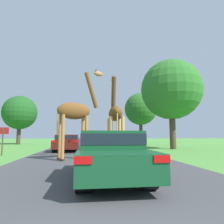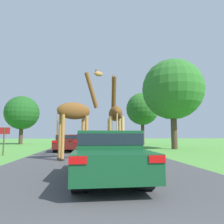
# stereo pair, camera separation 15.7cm
# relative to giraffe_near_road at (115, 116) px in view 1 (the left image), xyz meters

# --- Properties ---
(road) EXTENTS (8.29, 120.00, 0.00)m
(road) POSITION_rel_giraffe_near_road_xyz_m (-1.17, 19.90, -2.43)
(road) COLOR #424244
(road) RESTS_ON ground
(giraffe_near_road) EXTENTS (0.97, 2.98, 5.33)m
(giraffe_near_road) POSITION_rel_giraffe_near_road_xyz_m (0.00, 0.00, 0.00)
(giraffe_near_road) COLOR tan
(giraffe_near_road) RESTS_ON ground
(giraffe_companion) EXTENTS (2.69, 1.40, 5.33)m
(giraffe_companion) POSITION_rel_giraffe_near_road_xyz_m (-2.25, -0.13, 0.07)
(giraffe_companion) COLOR #B77F3D
(giraffe_companion) RESTS_ON ground
(car_lead_maroon) EXTENTS (1.93, 4.62, 1.44)m
(car_lead_maroon) POSITION_rel_giraffe_near_road_xyz_m (-0.96, -5.13, -1.65)
(car_lead_maroon) COLOR #144C28
(car_lead_maroon) RESTS_ON ground
(car_queue_right) EXTENTS (1.99, 3.95, 1.36)m
(car_queue_right) POSITION_rel_giraffe_near_road_xyz_m (-3.20, 5.81, -1.71)
(car_queue_right) COLOR #561914
(car_queue_right) RESTS_ON ground
(car_queue_left) EXTENTS (1.89, 4.04, 1.44)m
(car_queue_left) POSITION_rel_giraffe_near_road_xyz_m (2.07, 11.96, -1.68)
(car_queue_left) COLOR navy
(car_queue_left) RESTS_ON ground
(car_far_ahead) EXTENTS (1.88, 3.99, 1.28)m
(car_far_ahead) POSITION_rel_giraffe_near_road_xyz_m (2.12, 17.83, -1.75)
(car_far_ahead) COLOR silver
(car_far_ahead) RESTS_ON ground
(car_verge_right) EXTENTS (1.74, 4.80, 1.40)m
(car_verge_right) POSITION_rel_giraffe_near_road_xyz_m (-3.41, 17.40, -1.67)
(car_verge_right) COLOR black
(car_verge_right) RESTS_ON ground
(tree_left_edge) EXTENTS (5.94, 5.94, 8.80)m
(tree_left_edge) POSITION_rel_giraffe_near_road_xyz_m (6.70, 7.06, 3.37)
(tree_left_edge) COLOR #4C3828
(tree_left_edge) RESTS_ON ground
(tree_centre_back) EXTENTS (4.93, 4.93, 7.10)m
(tree_centre_back) POSITION_rel_giraffe_near_road_xyz_m (-11.29, 19.29, 2.18)
(tree_centre_back) COLOR #4C3828
(tree_centre_back) RESTS_ON ground
(tree_right_cluster) EXTENTS (4.59, 4.59, 7.35)m
(tree_right_cluster) POSITION_rel_giraffe_near_road_xyz_m (6.12, 16.12, 2.60)
(tree_right_cluster) COLOR #4C3828
(tree_right_cluster) RESTS_ON ground
(sign_post) EXTENTS (0.70, 0.08, 1.84)m
(sign_post) POSITION_rel_giraffe_near_road_xyz_m (-7.07, 2.63, -1.16)
(sign_post) COLOR #4C3823
(sign_post) RESTS_ON ground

